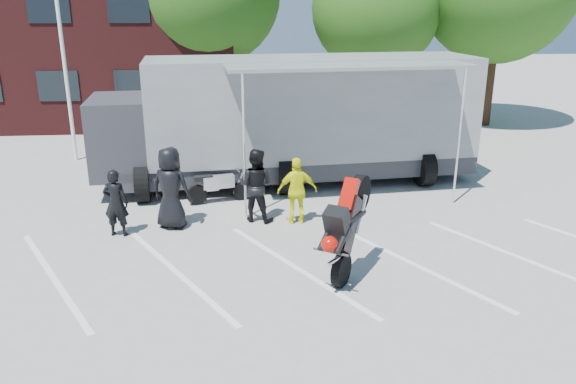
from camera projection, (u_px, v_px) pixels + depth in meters
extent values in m
plane|color=#9A9A95|center=(291.00, 292.00, 10.46)|extent=(100.00, 100.00, 0.00)
cube|color=white|center=(286.00, 268.00, 11.40)|extent=(18.09, 13.33, 0.01)
cube|color=#441616|center=(35.00, 41.00, 25.50)|extent=(18.00, 8.00, 7.00)
cylinder|color=white|center=(62.00, 40.00, 18.08)|extent=(0.12, 0.12, 8.00)
cylinder|color=#382314|center=(212.00, 87.00, 24.89)|extent=(0.50, 0.50, 3.24)
cylinder|color=#382314|center=(372.00, 92.00, 24.59)|extent=(0.50, 0.50, 2.88)
sphere|color=#285515|center=(376.00, 8.00, 23.47)|extent=(5.44, 5.44, 5.44)
cylinder|color=#382314|center=(488.00, 86.00, 24.45)|extent=(0.50, 0.50, 3.42)
imported|color=black|center=(171.00, 188.00, 13.21)|extent=(1.12, 0.94, 1.97)
imported|color=black|center=(116.00, 203.00, 12.78)|extent=(0.64, 0.48, 1.59)
imported|color=black|center=(256.00, 185.00, 13.65)|extent=(1.07, 0.96, 1.82)
imported|color=#F6FD0D|center=(297.00, 191.00, 13.52)|extent=(0.99, 0.46, 1.65)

